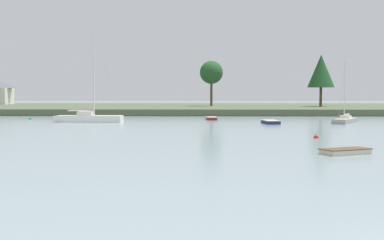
# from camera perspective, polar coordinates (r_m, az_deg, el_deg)

# --- Properties ---
(far_shore_bank) EXTENTS (240.69, 59.73, 1.16)m
(far_shore_bank) POSITION_cam_1_polar(r_m,az_deg,el_deg) (114.45, 4.56, 1.39)
(far_shore_bank) COLOR #4C563D
(far_shore_bank) RESTS_ON ground
(dinghy_maroon) EXTENTS (1.75, 3.48, 0.61)m
(dinghy_maroon) POSITION_cam_1_polar(r_m,az_deg,el_deg) (72.72, 2.28, 0.14)
(dinghy_maroon) COLOR maroon
(dinghy_maroon) RESTS_ON ground
(sailboat_white) EXTENTS (9.14, 2.75, 13.14)m
(sailboat_white) POSITION_cam_1_polar(r_m,az_deg,el_deg) (68.68, -11.89, 0.00)
(sailboat_white) COLOR white
(sailboat_white) RESTS_ON ground
(dinghy_yellow) EXTENTS (2.84, 4.23, 0.56)m
(dinghy_yellow) POSITION_cam_1_polar(r_m,az_deg,el_deg) (80.51, 17.21, 0.28)
(dinghy_yellow) COLOR gold
(dinghy_yellow) RESTS_ON ground
(sailboat_grey) EXTENTS (4.73, 6.12, 8.39)m
(sailboat_grey) POSITION_cam_1_polar(r_m,az_deg,el_deg) (67.56, 17.35, -0.19)
(sailboat_grey) COLOR gray
(sailboat_grey) RESTS_ON ground
(dinghy_navy) EXTENTS (2.25, 3.92, 0.61)m
(dinghy_navy) POSITION_cam_1_polar(r_m,az_deg,el_deg) (64.04, 9.11, -0.29)
(dinghy_navy) COLOR navy
(dinghy_navy) RESTS_ON ground
(dinghy_cream) EXTENTS (3.55, 2.72, 0.48)m
(dinghy_cream) POSITION_cam_1_polar(r_m,az_deg,el_deg) (32.73, 17.38, -3.56)
(dinghy_cream) COLOR beige
(dinghy_cream) RESTS_ON ground
(mooring_buoy_red) EXTENTS (0.42, 0.42, 0.48)m
(mooring_buoy_red) POSITION_cam_1_polar(r_m,az_deg,el_deg) (43.77, 14.22, -1.95)
(mooring_buoy_red) COLOR red
(mooring_buoy_red) RESTS_ON ground
(mooring_buoy_green) EXTENTS (0.46, 0.46, 0.51)m
(mooring_buoy_green) POSITION_cam_1_polar(r_m,az_deg,el_deg) (77.91, -18.26, 0.13)
(mooring_buoy_green) COLOR #1E8C47
(mooring_buoy_green) RESTS_ON ground
(mooring_buoy_yellow) EXTENTS (0.38, 0.38, 0.43)m
(mooring_buoy_yellow) POSITION_cam_1_polar(r_m,az_deg,el_deg) (81.64, -11.80, 0.33)
(mooring_buoy_yellow) COLOR yellow
(mooring_buoy_yellow) RESTS_ON ground
(shore_tree_inland_a) EXTENTS (5.14, 5.14, 10.05)m
(shore_tree_inland_a) POSITION_cam_1_polar(r_m,az_deg,el_deg) (109.55, 2.26, 5.52)
(shore_tree_inland_a) COLOR brown
(shore_tree_inland_a) RESTS_ON far_shore_bank
(shore_tree_inland_b) EXTENTS (5.75, 5.75, 11.15)m
(shore_tree_inland_b) POSITION_cam_1_polar(r_m,az_deg,el_deg) (109.71, 14.75, 5.51)
(shore_tree_inland_b) COLOR brown
(shore_tree_inland_b) RESTS_ON far_shore_bank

